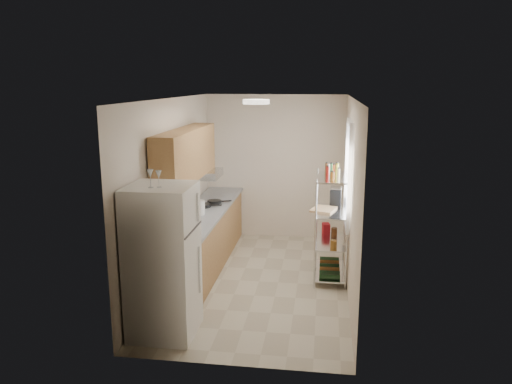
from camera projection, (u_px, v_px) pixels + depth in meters
room at (259, 194)px, 6.91m from camera, size 2.52×4.42×2.62m
counter_run at (203, 239)px, 7.64m from camera, size 0.63×3.51×0.90m
upper_cabinets at (186, 155)px, 7.04m from camera, size 0.33×2.20×0.72m
range_hood at (204, 174)px, 7.90m from camera, size 0.50×0.60×0.12m
window at (348, 174)px, 7.03m from camera, size 0.06×1.00×1.46m
bakers_rack at (332, 204)px, 7.11m from camera, size 0.45×0.90×1.73m
ceiling_dome at (256, 102)px, 6.35m from camera, size 0.34×0.34×0.05m
refrigerator at (163, 261)px, 5.56m from camera, size 0.71×0.71×1.73m
wine_glass_a at (159, 179)px, 5.25m from camera, size 0.07×0.07×0.18m
wine_glass_b at (150, 179)px, 5.24m from camera, size 0.07×0.07×0.20m
rice_cooker at (196, 207)px, 7.37m from camera, size 0.25×0.25×0.20m
frying_pan_large at (202, 205)px, 7.80m from camera, size 0.32×0.32×0.05m
frying_pan_small at (214, 202)px, 8.05m from camera, size 0.29×0.29×0.05m
cutting_board at (323, 209)px, 7.17m from camera, size 0.41×0.47×0.03m
espresso_machine at (336, 196)px, 7.41m from camera, size 0.18×0.25×0.28m
storage_bag at (326, 229)px, 7.54m from camera, size 0.13×0.16×0.16m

